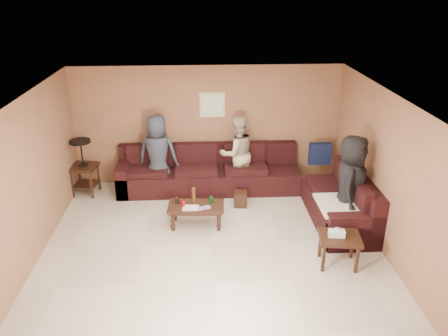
% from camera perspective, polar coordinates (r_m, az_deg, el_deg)
% --- Properties ---
extents(room, '(5.60, 5.50, 2.50)m').
position_cam_1_polar(room, '(6.64, -1.75, 2.26)').
color(room, beige).
rests_on(room, ground).
extents(sectional_sofa, '(4.65, 2.90, 0.97)m').
position_cam_1_polar(sectional_sofa, '(8.62, 3.50, -2.25)').
color(sectional_sofa, black).
rests_on(sectional_sofa, ground).
extents(coffee_table, '(1.01, 0.54, 0.69)m').
position_cam_1_polar(coffee_table, '(7.75, -3.69, -5.21)').
color(coffee_table, black).
rests_on(coffee_table, ground).
extents(end_table_left, '(0.58, 0.58, 1.16)m').
position_cam_1_polar(end_table_left, '(9.20, -17.88, 0.23)').
color(end_table_left, black).
rests_on(end_table_left, ground).
extents(side_table_right, '(0.67, 0.58, 0.65)m').
position_cam_1_polar(side_table_right, '(6.91, 14.80, -9.11)').
color(side_table_right, black).
rests_on(side_table_right, ground).
extents(waste_bin, '(0.28, 0.28, 0.30)m').
position_cam_1_polar(waste_bin, '(8.48, 2.18, -4.04)').
color(waste_bin, black).
rests_on(waste_bin, ground).
extents(wall_art, '(0.52, 0.04, 0.52)m').
position_cam_1_polar(wall_art, '(8.98, -1.55, 8.25)').
color(wall_art, tan).
rests_on(wall_art, ground).
extents(person_left, '(0.88, 0.64, 1.65)m').
position_cam_1_polar(person_left, '(8.85, -8.63, 1.75)').
color(person_left, '#2B313C').
rests_on(person_left, ground).
extents(person_middle, '(0.91, 0.80, 1.58)m').
position_cam_1_polar(person_middle, '(8.90, 1.73, 1.92)').
color(person_middle, tan).
rests_on(person_middle, ground).
extents(person_right, '(0.85, 1.00, 1.74)m').
position_cam_1_polar(person_right, '(7.69, 16.13, -2.04)').
color(person_right, black).
rests_on(person_right, ground).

